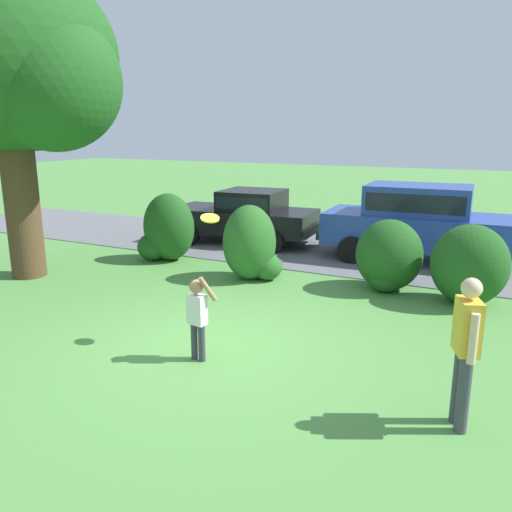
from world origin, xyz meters
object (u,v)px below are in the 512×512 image
at_px(parked_suv, 417,219).
at_px(frisbee, 210,218).
at_px(parked_sedan, 246,214).
at_px(oak_tree_large, 18,68).
at_px(adult_onlooker, 466,345).
at_px(child_thrower, 197,313).

xyz_separation_m(parked_suv, frisbee, (-1.89, -6.73, 0.90)).
xyz_separation_m(parked_sedan, parked_suv, (4.83, 0.05, 0.23)).
relative_size(oak_tree_large, adult_onlooker, 3.84).
bearing_deg(frisbee, child_thrower, -76.65).
relative_size(parked_sedan, adult_onlooker, 2.60).
bearing_deg(parked_sedan, parked_suv, 0.55).
distance_m(oak_tree_large, parked_sedan, 6.84).
bearing_deg(parked_suv, adult_onlooker, -76.54).
distance_m(parked_sedan, frisbee, 7.38).
relative_size(oak_tree_large, parked_sedan, 1.47).
height_order(parked_sedan, parked_suv, parked_suv).
distance_m(parked_sedan, parked_suv, 4.83).
bearing_deg(parked_sedan, frisbee, -66.31).
bearing_deg(child_thrower, oak_tree_large, 159.35).
distance_m(oak_tree_large, adult_onlooker, 10.21).
height_order(parked_suv, frisbee, frisbee).
height_order(frisbee, adult_onlooker, frisbee).
bearing_deg(parked_suv, oak_tree_large, -145.40).
distance_m(parked_sedan, child_thrower, 7.93).
distance_m(oak_tree_large, parked_suv, 9.74).
relative_size(parked_suv, adult_onlooker, 2.75).
bearing_deg(parked_suv, frisbee, -105.72).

